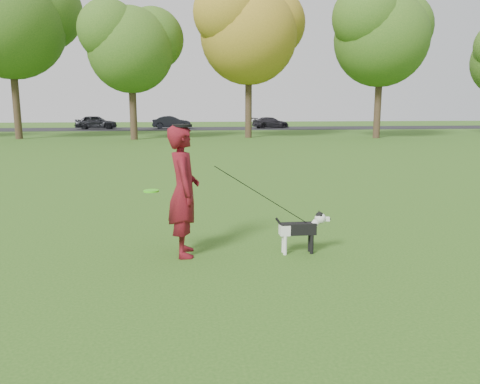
{
  "coord_description": "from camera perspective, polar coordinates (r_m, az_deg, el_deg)",
  "views": [
    {
      "loc": [
        -0.56,
        -7.15,
        2.29
      ],
      "look_at": [
        0.29,
        0.04,
        0.95
      ],
      "focal_mm": 35.0,
      "sensor_mm": 36.0,
      "label": 1
    }
  ],
  "objects": [
    {
      "name": "dog",
      "position": [
        7.39,
        7.59,
        -4.33
      ],
      "size": [
        0.89,
        0.18,
        0.68
      ],
      "color": "black",
      "rests_on": "ground"
    },
    {
      "name": "car_right",
      "position": [
        47.97,
        3.75,
        8.44
      ],
      "size": [
        4.03,
        2.3,
        1.1
      ],
      "primitive_type": "imported",
      "rotation": [
        0.0,
        0.0,
        1.78
      ],
      "color": "black",
      "rests_on": "road"
    },
    {
      "name": "car_mid",
      "position": [
        47.19,
        -8.33,
        8.4
      ],
      "size": [
        3.77,
        1.34,
        1.24
      ],
      "primitive_type": "imported",
      "rotation": [
        0.0,
        0.0,
        1.58
      ],
      "color": "black",
      "rests_on": "road"
    },
    {
      "name": "ground",
      "position": [
        7.53,
        -2.14,
        -7.23
      ],
      "size": [
        120.0,
        120.0,
        0.0
      ],
      "primitive_type": "plane",
      "color": "#285116",
      "rests_on": "ground"
    },
    {
      "name": "man",
      "position": [
        7.17,
        -6.89,
        0.09
      ],
      "size": [
        0.53,
        0.76,
        2.01
      ],
      "primitive_type": "imported",
      "rotation": [
        0.0,
        0.0,
        1.64
      ],
      "color": "#520B18",
      "rests_on": "ground"
    },
    {
      "name": "man_held_items",
      "position": [
        7.17,
        2.33,
        -0.19
      ],
      "size": [
        2.55,
        0.32,
        1.57
      ],
      "color": "#47DA1B",
      "rests_on": "ground"
    },
    {
      "name": "tree_row",
      "position": [
        33.61,
        -8.58,
        19.15
      ],
      "size": [
        51.74,
        8.86,
        12.01
      ],
      "color": "#38281C",
      "rests_on": "ground"
    },
    {
      "name": "car_left",
      "position": [
        47.94,
        -17.12,
        8.14
      ],
      "size": [
        3.96,
        1.68,
        1.33
      ],
      "primitive_type": "imported",
      "rotation": [
        0.0,
        0.0,
        1.54
      ],
      "color": "black",
      "rests_on": "road"
    },
    {
      "name": "road",
      "position": [
        47.2,
        -6.06,
        7.69
      ],
      "size": [
        120.0,
        7.0,
        0.02
      ],
      "primitive_type": "cube",
      "color": "black",
      "rests_on": "ground"
    }
  ]
}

